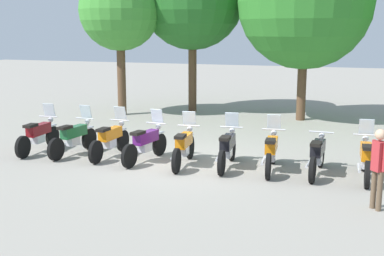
{
  "coord_description": "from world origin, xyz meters",
  "views": [
    {
      "loc": [
        4.72,
        -12.26,
        3.52
      ],
      "look_at": [
        0.0,
        0.5,
        0.9
      ],
      "focal_mm": 47.06,
      "sensor_mm": 36.0,
      "label": 1
    }
  ],
  "objects_px": {
    "motorcycle_3": "(146,143)",
    "motorcycle_6": "(271,151)",
    "motorcycle_0": "(39,135)",
    "tree_0": "(120,10)",
    "tree_2": "(305,2)",
    "motorcycle_4": "(184,146)",
    "motorcycle_7": "(317,155)",
    "motorcycle_2": "(110,139)",
    "motorcycle_1": "(74,137)",
    "motorcycle_8": "(366,158)",
    "person_0": "(378,163)",
    "motorcycle_5": "(227,148)"
  },
  "relations": [
    {
      "from": "motorcycle_4",
      "to": "motorcycle_7",
      "type": "relative_size",
      "value": 1.0
    },
    {
      "from": "motorcycle_3",
      "to": "tree_0",
      "type": "xyz_separation_m",
      "value": [
        -4.35,
        6.79,
        3.85
      ]
    },
    {
      "from": "person_0",
      "to": "tree_2",
      "type": "xyz_separation_m",
      "value": [
        -2.96,
        10.0,
        3.67
      ]
    },
    {
      "from": "motorcycle_2",
      "to": "motorcycle_4",
      "type": "bearing_deg",
      "value": -93.03
    },
    {
      "from": "motorcycle_5",
      "to": "motorcycle_7",
      "type": "height_order",
      "value": "motorcycle_5"
    },
    {
      "from": "motorcycle_1",
      "to": "motorcycle_8",
      "type": "height_order",
      "value": "same"
    },
    {
      "from": "tree_0",
      "to": "tree_2",
      "type": "distance_m",
      "value": 7.5
    },
    {
      "from": "motorcycle_7",
      "to": "tree_0",
      "type": "height_order",
      "value": "tree_0"
    },
    {
      "from": "motorcycle_7",
      "to": "person_0",
      "type": "height_order",
      "value": "person_0"
    },
    {
      "from": "motorcycle_1",
      "to": "motorcycle_3",
      "type": "relative_size",
      "value": 1.0
    },
    {
      "from": "motorcycle_3",
      "to": "person_0",
      "type": "bearing_deg",
      "value": -100.88
    },
    {
      "from": "motorcycle_5",
      "to": "motorcycle_6",
      "type": "bearing_deg",
      "value": -92.77
    },
    {
      "from": "motorcycle_4",
      "to": "motorcycle_5",
      "type": "distance_m",
      "value": 1.16
    },
    {
      "from": "motorcycle_6",
      "to": "tree_2",
      "type": "height_order",
      "value": "tree_2"
    },
    {
      "from": "motorcycle_1",
      "to": "motorcycle_2",
      "type": "relative_size",
      "value": 1.0
    },
    {
      "from": "tree_0",
      "to": "motorcycle_7",
      "type": "bearing_deg",
      "value": -36.01
    },
    {
      "from": "motorcycle_3",
      "to": "motorcycle_7",
      "type": "distance_m",
      "value": 4.58
    },
    {
      "from": "motorcycle_3",
      "to": "tree_0",
      "type": "height_order",
      "value": "tree_0"
    },
    {
      "from": "person_0",
      "to": "tree_0",
      "type": "xyz_separation_m",
      "value": [
        -10.33,
        8.68,
        3.41
      ]
    },
    {
      "from": "motorcycle_7",
      "to": "tree_2",
      "type": "relative_size",
      "value": 0.3
    },
    {
      "from": "motorcycle_1",
      "to": "motorcycle_5",
      "type": "relative_size",
      "value": 1.0
    },
    {
      "from": "motorcycle_1",
      "to": "motorcycle_7",
      "type": "relative_size",
      "value": 1.0
    },
    {
      "from": "motorcycle_4",
      "to": "motorcycle_6",
      "type": "bearing_deg",
      "value": -90.85
    },
    {
      "from": "motorcycle_3",
      "to": "motorcycle_5",
      "type": "distance_m",
      "value": 2.29
    },
    {
      "from": "motorcycle_0",
      "to": "motorcycle_3",
      "type": "height_order",
      "value": "same"
    },
    {
      "from": "motorcycle_2",
      "to": "tree_2",
      "type": "height_order",
      "value": "tree_2"
    },
    {
      "from": "motorcycle_0",
      "to": "tree_2",
      "type": "xyz_separation_m",
      "value": [
        6.47,
        8.22,
        4.11
      ]
    },
    {
      "from": "motorcycle_4",
      "to": "motorcycle_7",
      "type": "distance_m",
      "value": 3.46
    },
    {
      "from": "motorcycle_2",
      "to": "motorcycle_3",
      "type": "relative_size",
      "value": 1.0
    },
    {
      "from": "motorcycle_4",
      "to": "motorcycle_8",
      "type": "xyz_separation_m",
      "value": [
        4.58,
        0.36,
        0.0
      ]
    },
    {
      "from": "motorcycle_1",
      "to": "motorcycle_5",
      "type": "distance_m",
      "value": 4.58
    },
    {
      "from": "motorcycle_2",
      "to": "motorcycle_4",
      "type": "relative_size",
      "value": 1.0
    },
    {
      "from": "motorcycle_1",
      "to": "motorcycle_2",
      "type": "xyz_separation_m",
      "value": [
        1.14,
        0.1,
        0.0
      ]
    },
    {
      "from": "motorcycle_4",
      "to": "person_0",
      "type": "relative_size",
      "value": 1.33
    },
    {
      "from": "motorcycle_2",
      "to": "motorcycle_7",
      "type": "xyz_separation_m",
      "value": [
        5.72,
        0.21,
        -0.01
      ]
    },
    {
      "from": "motorcycle_5",
      "to": "tree_0",
      "type": "relative_size",
      "value": 0.36
    },
    {
      "from": "motorcycle_1",
      "to": "tree_0",
      "type": "relative_size",
      "value": 0.36
    },
    {
      "from": "motorcycle_1",
      "to": "tree_0",
      "type": "distance_m",
      "value": 8.09
    },
    {
      "from": "motorcycle_6",
      "to": "motorcycle_7",
      "type": "distance_m",
      "value": 1.15
    },
    {
      "from": "motorcycle_5",
      "to": "motorcycle_7",
      "type": "distance_m",
      "value": 2.3
    },
    {
      "from": "tree_0",
      "to": "tree_2",
      "type": "relative_size",
      "value": 0.84
    },
    {
      "from": "motorcycle_6",
      "to": "motorcycle_7",
      "type": "height_order",
      "value": "motorcycle_6"
    },
    {
      "from": "motorcycle_0",
      "to": "tree_0",
      "type": "distance_m",
      "value": 7.95
    },
    {
      "from": "motorcycle_7",
      "to": "motorcycle_1",
      "type": "bearing_deg",
      "value": 93.84
    },
    {
      "from": "motorcycle_3",
      "to": "motorcycle_6",
      "type": "height_order",
      "value": "same"
    },
    {
      "from": "motorcycle_0",
      "to": "motorcycle_8",
      "type": "distance_m",
      "value": 9.17
    },
    {
      "from": "person_0",
      "to": "tree_2",
      "type": "bearing_deg",
      "value": -115.25
    },
    {
      "from": "person_0",
      "to": "tree_0",
      "type": "height_order",
      "value": "tree_0"
    },
    {
      "from": "motorcycle_3",
      "to": "motorcycle_6",
      "type": "distance_m",
      "value": 3.43
    },
    {
      "from": "tree_0",
      "to": "tree_2",
      "type": "height_order",
      "value": "tree_2"
    }
  ]
}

